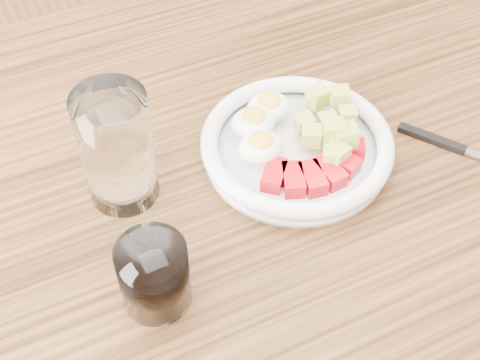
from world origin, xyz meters
The scene contains 5 objects.
dining_table centered at (0.00, 0.00, 0.67)m, with size 1.50×0.90×0.77m.
bowl centered at (0.08, 0.04, 0.79)m, with size 0.23×0.23×0.06m.
fork centered at (0.25, -0.03, 0.77)m, with size 0.11×0.15×0.01m.
water_glass centered at (-0.12, 0.07, 0.84)m, with size 0.08×0.08×0.14m, color white.
coffee_glass centered at (-0.14, -0.07, 0.81)m, with size 0.07×0.07×0.08m.
Camera 1 is at (-0.22, -0.42, 1.35)m, focal length 50.00 mm.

